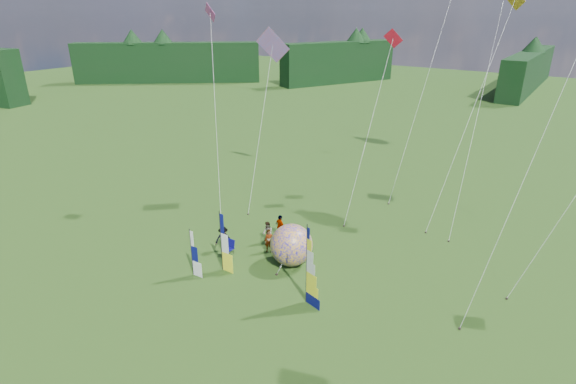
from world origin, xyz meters
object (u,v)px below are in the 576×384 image
Objects in this scene: feather_banner_main at (306,266)px; kite_whale at (484,81)px; side_banner_far at (192,253)px; spectator_a at (269,241)px; spectator_b at (268,233)px; bol_inflatable at (291,245)px; side_banner_left at (221,242)px; camp_chair at (229,248)px; spectator_d at (280,227)px; spectator_c at (223,239)px.

feather_banner_main is 0.23× the size of kite_whale.
kite_whale is (4.11, 17.22, 8.05)m from feather_banner_main.
side_banner_far reaches higher than spectator_a.
side_banner_far reaches higher than spectator_b.
bol_inflatable reaches higher than spectator_a.
spectator_a reaches higher than spectator_b.
side_banner_left reaches higher than camp_chair.
side_banner_left is (-6.10, -0.15, -0.39)m from feather_banner_main.
spectator_a reaches higher than camp_chair.
side_banner_left is 5.65m from spectator_d.
spectator_c is at bearing -96.30° from spectator_b.
spectator_c reaches higher than spectator_b.
kite_whale reaches higher than spectator_a.
bol_inflatable is 3.65m from spectator_d.
side_banner_far is at bearing -73.52° from spectator_b.
camp_chair is at bearing 82.99° from side_banner_far.
bol_inflatable is (4.27, 4.51, -0.17)m from side_banner_far.
side_banner_left is at bearing -63.76° from spectator_b.
feather_banner_main is 7.88m from spectator_d.
side_banner_left is 2.39× the size of spectator_a.
spectator_b reaches higher than camp_chair.
side_banner_far is at bearing -141.17° from spectator_a.
spectator_b is (1.36, 5.85, -0.73)m from side_banner_far.
side_banner_far is 3.24m from camp_chair.
spectator_c is 0.09× the size of kite_whale.
feather_banner_main reaches higher than bol_inflatable.
side_banner_left is 3.79m from spectator_a.
spectator_b is 1.17m from spectator_d.
side_banner_far is 6.21m from bol_inflatable.
spectator_c is at bearing 82.57° from spectator_d.
spectator_b is at bearing 155.28° from bol_inflatable.
spectator_b is 1.52× the size of camp_chair.
spectator_a is 1.56× the size of camp_chair.
spectator_c is at bearing -176.11° from spectator_a.
kite_whale is at bearing 63.80° from bol_inflatable.
spectator_b is 0.08× the size of kite_whale.
spectator_a is at bearing 168.80° from bol_inflatable.
spectator_b is 3.12m from spectator_c.
kite_whale is (9.96, 12.99, 9.59)m from spectator_b.
side_banner_far is 1.12× the size of bol_inflatable.
kite_whale reaches higher than spectator_c.
feather_banner_main is at bearing -44.53° from bol_inflatable.
spectator_a is at bearing 127.29° from spectator_d.
kite_whale is (11.11, 15.76, 9.87)m from camp_chair.
camp_chair is (-4.06, -1.44, -0.84)m from bol_inflatable.
feather_banner_main is 19.44m from kite_whale.
bol_inflatable is 3.25m from spectator_b.
feather_banner_main is at bearing 1.97° from side_banner_left.
kite_whale is (11.79, 15.51, 9.51)m from spectator_c.
camp_chair is at bearing -160.52° from bol_inflatable.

